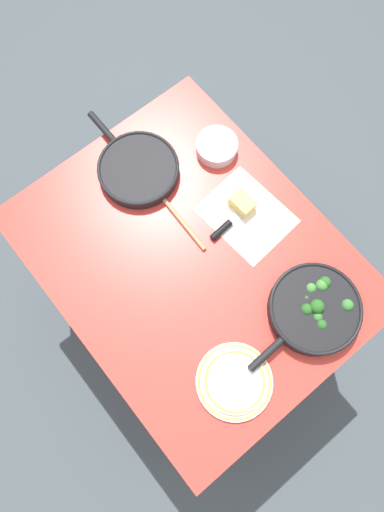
{
  "coord_description": "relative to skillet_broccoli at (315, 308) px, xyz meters",
  "views": [
    {
      "loc": [
        -0.33,
        0.27,
        2.22
      ],
      "look_at": [
        0.0,
        0.0,
        0.79
      ],
      "focal_mm": 32.0,
      "sensor_mm": 36.0,
      "label": 1
    }
  ],
  "objects": [
    {
      "name": "ground_plane",
      "position": [
        0.38,
        0.19,
        -0.8
      ],
      "size": [
        14.0,
        14.0,
        0.0
      ],
      "primitive_type": "plane",
      "color": "#424C51"
    },
    {
      "name": "dining_table_red",
      "position": [
        0.38,
        0.19,
        -0.12
      ],
      "size": [
        1.13,
        0.89,
        0.77
      ],
      "color": "red",
      "rests_on": "ground_plane"
    },
    {
      "name": "skillet_broccoli",
      "position": [
        0.0,
        0.0,
        0.0
      ],
      "size": [
        0.29,
        0.43,
        0.08
      ],
      "rotation": [
        0.0,
        0.0,
        1.61
      ],
      "color": "black",
      "rests_on": "dining_table_red"
    },
    {
      "name": "skillet_eggs",
      "position": [
        0.74,
        0.13,
        -0.01
      ],
      "size": [
        0.43,
        0.28,
        0.05
      ],
      "rotation": [
        0.0,
        0.0,
        6.28
      ],
      "color": "black",
      "rests_on": "dining_table_red"
    },
    {
      "name": "wooden_spoon",
      "position": [
        0.59,
        0.13,
        -0.02
      ],
      "size": [
        0.35,
        0.04,
        0.02
      ],
      "rotation": [
        0.0,
        0.0,
        6.25
      ],
      "color": "tan",
      "rests_on": "dining_table_red"
    },
    {
      "name": "parchment_sheet",
      "position": [
        0.38,
        -0.05,
        -0.03
      ],
      "size": [
        0.31,
        0.26,
        0.0
      ],
      "color": "silver",
      "rests_on": "dining_table_red"
    },
    {
      "name": "grater_knife",
      "position": [
        0.39,
        0.01,
        -0.02
      ],
      "size": [
        0.04,
        0.25,
        0.02
      ],
      "rotation": [
        0.0,
        0.0,
        4.78
      ],
      "color": "silver",
      "rests_on": "dining_table_red"
    },
    {
      "name": "cheese_block",
      "position": [
        0.42,
        -0.06,
        -0.01
      ],
      "size": [
        0.08,
        0.06,
        0.05
      ],
      "color": "#E0C15B",
      "rests_on": "dining_table_red"
    },
    {
      "name": "dinner_plate_stack",
      "position": [
        -0.01,
        0.34,
        -0.02
      ],
      "size": [
        0.24,
        0.24,
        0.03
      ],
      "color": "white",
      "rests_on": "dining_table_red"
    },
    {
      "name": "prep_bowl_steel",
      "position": [
        0.64,
        -0.13,
        -0.01
      ],
      "size": [
        0.15,
        0.15,
        0.05
      ],
      "color": "#B7B7BC",
      "rests_on": "dining_table_red"
    }
  ]
}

